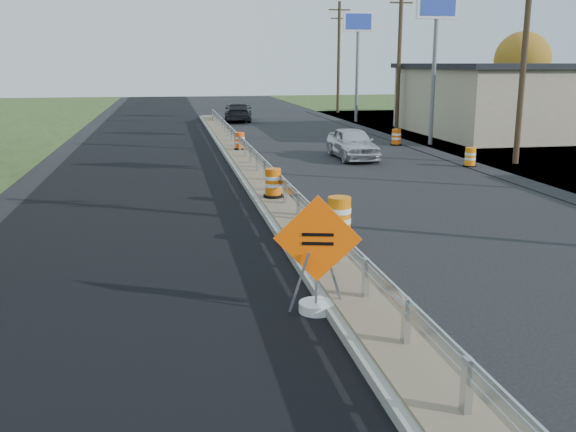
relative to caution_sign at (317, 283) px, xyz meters
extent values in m
plane|color=black|center=(0.90, 6.03, -0.54)|extent=(140.00, 140.00, 0.00)
cube|color=black|center=(-3.50, 16.03, -0.53)|extent=(7.20, 120.00, 0.01)
cube|color=gray|center=(0.90, 14.03, -0.45)|extent=(1.60, 55.00, 0.18)
cube|color=brown|center=(0.90, 14.03, -0.33)|extent=(1.25, 55.00, 0.05)
cube|color=silver|center=(0.90, -3.97, 0.04)|extent=(0.10, 0.15, 0.70)
cube|color=silver|center=(0.90, -1.97, 0.04)|extent=(0.10, 0.15, 0.70)
cube|color=silver|center=(0.90, 0.03, 0.04)|extent=(0.10, 0.15, 0.70)
cube|color=silver|center=(0.90, 2.03, 0.04)|extent=(0.10, 0.15, 0.70)
cube|color=silver|center=(0.90, 4.03, 0.04)|extent=(0.10, 0.15, 0.70)
cube|color=silver|center=(0.90, 6.03, 0.04)|extent=(0.10, 0.15, 0.70)
cube|color=silver|center=(0.90, 8.03, 0.04)|extent=(0.10, 0.15, 0.70)
cube|color=silver|center=(0.90, 10.03, 0.04)|extent=(0.10, 0.15, 0.70)
cube|color=silver|center=(0.90, 12.03, 0.04)|extent=(0.10, 0.15, 0.70)
cube|color=silver|center=(0.90, 14.03, 0.04)|extent=(0.10, 0.15, 0.70)
cube|color=silver|center=(0.90, 16.03, 0.04)|extent=(0.10, 0.15, 0.70)
cube|color=silver|center=(0.90, 18.03, 0.04)|extent=(0.10, 0.15, 0.70)
cube|color=silver|center=(0.90, 20.03, 0.04)|extent=(0.10, 0.15, 0.70)
cube|color=silver|center=(0.90, 22.03, 0.04)|extent=(0.10, 0.15, 0.70)
cube|color=silver|center=(0.90, 24.03, 0.04)|extent=(0.10, 0.15, 0.70)
cube|color=silver|center=(0.90, 26.03, 0.04)|extent=(0.10, 0.15, 0.70)
cube|color=silver|center=(0.90, 28.03, 0.04)|extent=(0.10, 0.15, 0.70)
cube|color=silver|center=(0.90, 30.03, 0.04)|extent=(0.10, 0.15, 0.70)
cube|color=silver|center=(0.90, 32.03, 0.04)|extent=(0.10, 0.15, 0.70)
cube|color=silver|center=(0.90, 34.03, 0.04)|extent=(0.10, 0.15, 0.70)
cube|color=silver|center=(0.90, 36.03, 0.04)|extent=(0.10, 0.15, 0.70)
cube|color=silver|center=(0.90, 38.03, 0.04)|extent=(0.10, 0.15, 0.70)
cube|color=silver|center=(0.90, 15.03, 0.24)|extent=(0.04, 46.00, 0.34)
cube|color=silver|center=(0.90, 15.03, 0.16)|extent=(0.06, 46.00, 0.03)
cube|color=silver|center=(0.90, 15.03, 0.32)|extent=(0.06, 46.00, 0.03)
cube|color=tan|center=(21.90, 26.03, 1.46)|extent=(18.00, 12.00, 4.00)
cube|color=black|center=(21.90, 26.03, 3.58)|extent=(18.50, 12.50, 0.30)
cube|color=black|center=(12.95, 26.03, 1.06)|extent=(0.08, 7.20, 2.20)
cylinder|color=slate|center=(11.40, 22.03, 2.86)|extent=(0.22, 0.22, 6.80)
cube|color=white|center=(11.40, 22.03, 6.66)|extent=(2.20, 0.25, 1.40)
cube|color=#263FB2|center=(11.40, 22.03, 6.66)|extent=(1.90, 0.30, 1.10)
cylinder|color=slate|center=(11.40, 36.03, 2.86)|extent=(0.22, 0.22, 6.80)
cube|color=white|center=(11.40, 36.03, 6.66)|extent=(2.20, 0.25, 1.40)
cube|color=#263FB2|center=(11.40, 36.03, 6.66)|extent=(1.90, 0.30, 1.10)
cylinder|color=#473523|center=(12.40, 15.03, 4.16)|extent=(0.26, 0.26, 9.40)
cylinder|color=#473523|center=(12.40, 30.03, 4.16)|extent=(0.26, 0.26, 9.40)
cube|color=#473523|center=(12.40, 30.03, 7.46)|extent=(1.50, 0.10, 0.10)
cylinder|color=#473523|center=(12.40, 45.03, 4.16)|extent=(0.26, 0.26, 9.40)
cube|color=#473523|center=(12.40, 45.03, 8.16)|extent=(1.90, 0.12, 0.12)
cube|color=#473523|center=(12.40, 45.03, 7.46)|extent=(1.50, 0.10, 0.10)
cylinder|color=#473523|center=(26.90, 40.03, 1.00)|extent=(0.36, 0.36, 3.08)
sphere|color=#9E6E21|center=(26.90, 40.03, 4.01)|extent=(4.62, 4.62, 4.62)
cylinder|color=white|center=(0.00, 0.00, -0.45)|extent=(0.64, 0.64, 0.18)
cube|color=slate|center=(-0.32, 0.00, 0.03)|extent=(0.38, 0.14, 1.11)
cube|color=slate|center=(0.32, 0.00, 0.03)|extent=(0.38, 0.14, 1.11)
cube|color=slate|center=(0.00, 0.06, 0.03)|extent=(0.11, 0.29, 1.13)
cube|color=#FF5605|center=(0.00, 0.00, 0.81)|extent=(1.50, 0.41, 1.54)
cube|color=black|center=(0.00, -0.03, 0.89)|extent=(0.53, 0.14, 0.06)
cube|color=black|center=(0.00, -0.03, 0.73)|extent=(0.53, 0.14, 0.06)
cylinder|color=black|center=(1.45, 3.90, -0.26)|extent=(0.68, 0.68, 0.09)
cylinder|color=orange|center=(1.45, 3.90, 0.22)|extent=(0.55, 0.55, 0.96)
cylinder|color=white|center=(1.45, 3.90, 0.37)|extent=(0.56, 0.56, 0.13)
cylinder|color=white|center=(1.45, 3.90, 0.12)|extent=(0.56, 0.56, 0.13)
cylinder|color=black|center=(0.69, 8.92, -0.27)|extent=(0.61, 0.61, 0.08)
cylinder|color=#E46109|center=(0.69, 8.92, 0.16)|extent=(0.49, 0.49, 0.86)
cylinder|color=white|center=(0.69, 8.92, 0.30)|extent=(0.50, 0.50, 0.11)
cylinder|color=white|center=(0.69, 8.92, 0.08)|extent=(0.50, 0.50, 0.11)
cylinder|color=black|center=(0.95, 20.37, -0.27)|extent=(0.56, 0.56, 0.07)
cylinder|color=#FF4D0A|center=(0.95, 20.37, 0.12)|extent=(0.45, 0.45, 0.78)
cylinder|color=white|center=(0.95, 20.37, 0.25)|extent=(0.46, 0.46, 0.10)
cylinder|color=white|center=(0.95, 20.37, 0.04)|extent=(0.46, 0.46, 0.10)
cylinder|color=black|center=(10.10, 14.70, -0.50)|extent=(0.56, 0.56, 0.07)
cylinder|color=orange|center=(10.10, 14.70, -0.11)|extent=(0.45, 0.45, 0.78)
cylinder|color=white|center=(10.10, 14.70, 0.02)|extent=(0.46, 0.46, 0.10)
cylinder|color=white|center=(10.10, 14.70, -0.18)|extent=(0.46, 0.46, 0.10)
cylinder|color=black|center=(9.53, 22.20, -0.50)|extent=(0.60, 0.60, 0.08)
cylinder|color=#E35409|center=(9.53, 22.20, -0.08)|extent=(0.48, 0.48, 0.84)
cylinder|color=white|center=(9.53, 22.20, 0.06)|extent=(0.49, 0.49, 0.11)
cylinder|color=white|center=(9.53, 22.20, -0.16)|extent=(0.49, 0.49, 0.11)
imported|color=silver|center=(5.85, 17.88, 0.18)|extent=(1.71, 4.20, 1.43)
imported|color=black|center=(2.82, 38.06, 0.17)|extent=(2.52, 5.05, 1.41)
camera|label=1|loc=(-2.47, -10.38, 3.77)|focal=40.00mm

